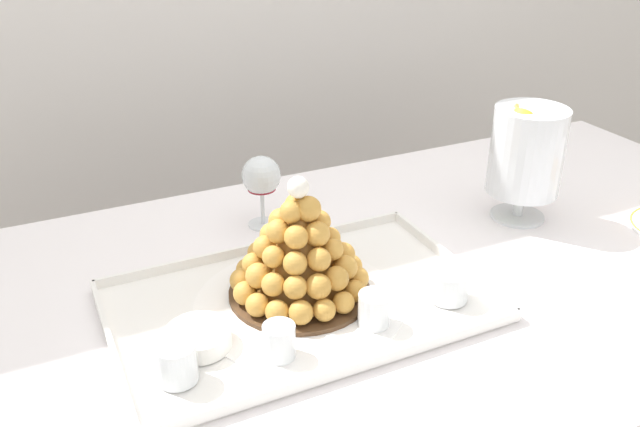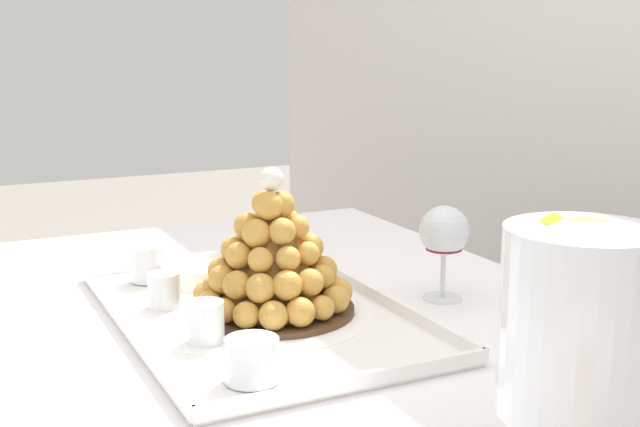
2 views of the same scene
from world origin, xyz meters
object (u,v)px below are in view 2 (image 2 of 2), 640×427
(serving_tray, at_px, (255,314))
(dessert_cup_mid_right, at_px, (252,361))
(wine_glass, at_px, (444,234))
(croquembouche, at_px, (273,260))
(dessert_cup_left, at_px, (148,265))
(dessert_cup_mid_left, at_px, (164,291))
(creme_brulee_ramekin, at_px, (192,274))
(dessert_cup_centre, at_px, (205,323))
(macaron_goblet, at_px, (580,326))

(serving_tray, xyz_separation_m, dessert_cup_mid_right, (0.23, -0.09, 0.03))
(wine_glass, bearing_deg, croquembouche, -97.91)
(dessert_cup_left, distance_m, dessert_cup_mid_left, 0.15)
(serving_tray, distance_m, dessert_cup_mid_left, 0.14)
(serving_tray, distance_m, creme_brulee_ramekin, 0.18)
(croquembouche, relative_size, wine_glass, 1.60)
(serving_tray, height_order, dessert_cup_left, dessert_cup_left)
(dessert_cup_mid_left, relative_size, dessert_cup_centre, 0.97)
(dessert_cup_mid_left, bearing_deg, croquembouche, 55.95)
(serving_tray, height_order, macaron_goblet, macaron_goblet)
(serving_tray, bearing_deg, croquembouche, 63.61)
(croquembouche, height_order, dessert_cup_mid_right, croquembouche)
(croquembouche, bearing_deg, dessert_cup_mid_right, -28.53)
(creme_brulee_ramekin, xyz_separation_m, wine_glass, (0.23, 0.33, 0.08))
(dessert_cup_mid_left, relative_size, creme_brulee_ramekin, 0.53)
(macaron_goblet, bearing_deg, wine_glass, 158.68)
(dessert_cup_centre, distance_m, wine_glass, 0.40)
(croquembouche, bearing_deg, dessert_cup_mid_left, -124.05)
(serving_tray, bearing_deg, dessert_cup_centre, -50.99)
(croquembouche, bearing_deg, dessert_cup_left, -152.89)
(macaron_goblet, bearing_deg, dessert_cup_mid_right, -147.76)
(dessert_cup_mid_right, height_order, macaron_goblet, macaron_goblet)
(dessert_cup_mid_left, xyz_separation_m, dessert_cup_centre, (0.16, 0.01, 0.00))
(croquembouche, height_order, dessert_cup_left, croquembouche)
(dessert_cup_left, distance_m, creme_brulee_ramekin, 0.08)
(serving_tray, xyz_separation_m, dessert_cup_mid_left, (-0.08, -0.11, 0.03))
(serving_tray, relative_size, dessert_cup_centre, 11.23)
(dessert_cup_mid_left, height_order, creme_brulee_ramekin, dessert_cup_mid_left)
(croquembouche, xyz_separation_m, creme_brulee_ramekin, (-0.19, -0.06, -0.06))
(creme_brulee_ramekin, relative_size, macaron_goblet, 0.40)
(dessert_cup_mid_left, height_order, dessert_cup_mid_right, dessert_cup_mid_left)
(serving_tray, bearing_deg, creme_brulee_ramekin, -167.87)
(serving_tray, xyz_separation_m, croquembouche, (0.01, 0.02, 0.08))
(serving_tray, xyz_separation_m, wine_glass, (0.05, 0.29, 0.10))
(serving_tray, bearing_deg, wine_glass, 80.46)
(dessert_cup_mid_left, distance_m, dessert_cup_centre, 0.16)
(dessert_cup_mid_left, xyz_separation_m, macaron_goblet, (0.61, 0.21, 0.11))
(wine_glass, bearing_deg, macaron_goblet, -21.32)
(croquembouche, relative_size, dessert_cup_left, 4.11)
(dessert_cup_left, relative_size, dessert_cup_mid_right, 0.90)
(dessert_cup_centre, bearing_deg, wine_glass, 94.83)
(croquembouche, distance_m, macaron_goblet, 0.53)
(croquembouche, distance_m, dessert_cup_mid_left, 0.17)
(wine_glass, bearing_deg, serving_tray, -99.54)
(serving_tray, xyz_separation_m, creme_brulee_ramekin, (-0.18, -0.04, 0.02))
(dessert_cup_left, relative_size, creme_brulee_ramekin, 0.59)
(dessert_cup_centre, bearing_deg, croquembouche, 119.35)
(creme_brulee_ramekin, height_order, macaron_goblet, macaron_goblet)
(dessert_cup_mid_left, bearing_deg, dessert_cup_mid_right, 3.27)
(dessert_cup_left, height_order, dessert_cup_mid_left, dessert_cup_left)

